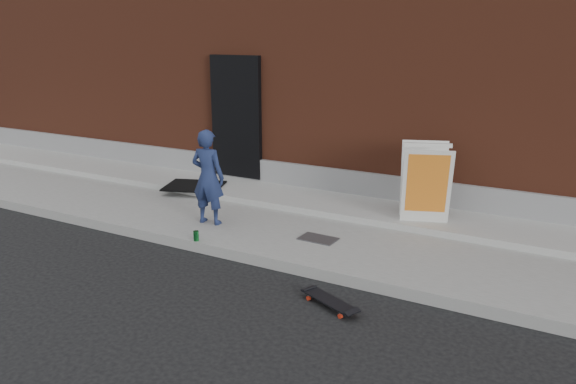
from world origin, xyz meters
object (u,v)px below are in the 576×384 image
Objects in this scene: skateboard at (330,301)px; soda_can at (196,236)px; child at (208,177)px; pizza_sign at (425,182)px.

soda_can is (-2.31, 0.61, 0.15)m from skateboard.
child is 1.84× the size of skateboard.
pizza_sign is (0.24, 2.74, 0.75)m from skateboard.
pizza_sign is 8.16× the size of soda_can.
child is at bearing -153.40° from pizza_sign.
child reaches higher than pizza_sign.
skateboard is at bearing -95.08° from pizza_sign.
pizza_sign is at bearing -159.09° from child.
pizza_sign is at bearing 84.92° from skateboard.
child is at bearing 153.21° from skateboard.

